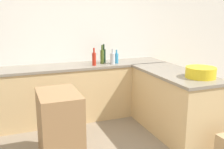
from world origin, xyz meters
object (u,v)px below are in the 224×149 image
object	(u,v)px
olive_oil_bottle	(102,56)
vinegar_bottle_clear	(113,58)
wine_bottle_dark	(104,55)
island_table	(60,128)
hot_sauce_bottle	(94,59)
mixing_bowl	(201,72)
dish_soap_bottle	(116,58)

from	to	relation	value
olive_oil_bottle	vinegar_bottle_clear	bearing A→B (deg)	-29.86
wine_bottle_dark	vinegar_bottle_clear	distance (m)	0.21
olive_oil_bottle	vinegar_bottle_clear	xyz separation A→B (m)	(0.16, -0.09, -0.02)
island_table	vinegar_bottle_clear	xyz separation A→B (m)	(1.12, 1.15, 0.59)
island_table	hot_sauce_bottle	world-z (taller)	hot_sauce_bottle
mixing_bowl	olive_oil_bottle	world-z (taller)	olive_oil_bottle
mixing_bowl	dish_soap_bottle	distance (m)	1.51
hot_sauce_bottle	vinegar_bottle_clear	size ratio (longest dim) A/B	1.12
island_table	olive_oil_bottle	world-z (taller)	olive_oil_bottle
mixing_bowl	vinegar_bottle_clear	size ratio (longest dim) A/B	1.54
island_table	vinegar_bottle_clear	world-z (taller)	vinegar_bottle_clear
mixing_bowl	dish_soap_bottle	world-z (taller)	dish_soap_bottle
island_table	wine_bottle_dark	xyz separation A→B (m)	(1.02, 1.33, 0.62)
mixing_bowl	vinegar_bottle_clear	distance (m)	1.51
wine_bottle_dark	vinegar_bottle_clear	size ratio (longest dim) A/B	1.24
dish_soap_bottle	wine_bottle_dark	distance (m)	0.23
dish_soap_bottle	hot_sauce_bottle	bearing A→B (deg)	-172.39
dish_soap_bottle	olive_oil_bottle	xyz separation A→B (m)	(-0.24, 0.04, 0.03)
hot_sauce_bottle	dish_soap_bottle	distance (m)	0.42
mixing_bowl	wine_bottle_dark	distance (m)	1.71
island_table	mixing_bowl	world-z (taller)	mixing_bowl
mixing_bowl	vinegar_bottle_clear	world-z (taller)	vinegar_bottle_clear
hot_sauce_bottle	olive_oil_bottle	bearing A→B (deg)	30.00
mixing_bowl	olive_oil_bottle	bearing A→B (deg)	122.32
dish_soap_bottle	olive_oil_bottle	bearing A→B (deg)	169.88
wine_bottle_dark	hot_sauce_bottle	bearing A→B (deg)	-140.89
island_table	mixing_bowl	xyz separation A→B (m)	(1.85, -0.17, 0.56)
vinegar_bottle_clear	wine_bottle_dark	bearing A→B (deg)	117.89
hot_sauce_bottle	olive_oil_bottle	world-z (taller)	olive_oil_bottle
island_table	dish_soap_bottle	bearing A→B (deg)	44.78
wine_bottle_dark	olive_oil_bottle	xyz separation A→B (m)	(-0.06, -0.09, -0.00)
island_table	wine_bottle_dark	size ratio (longest dim) A/B	2.75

